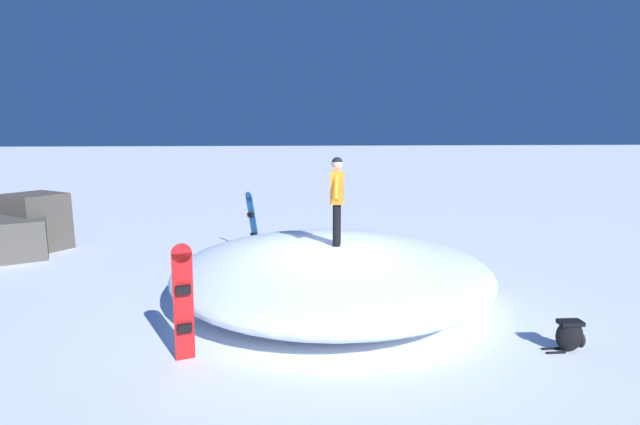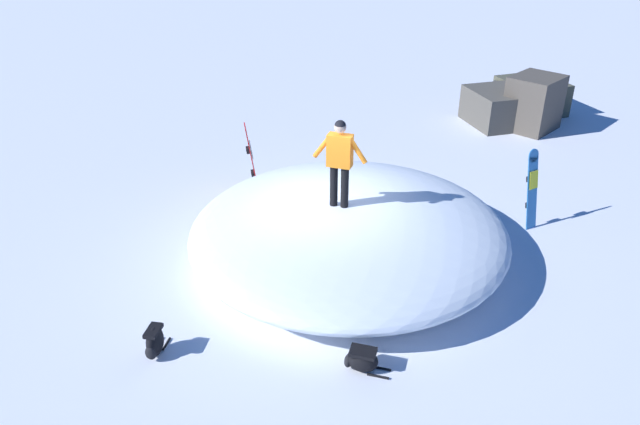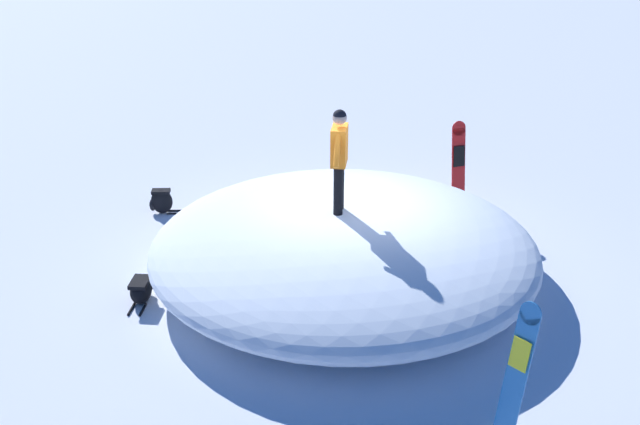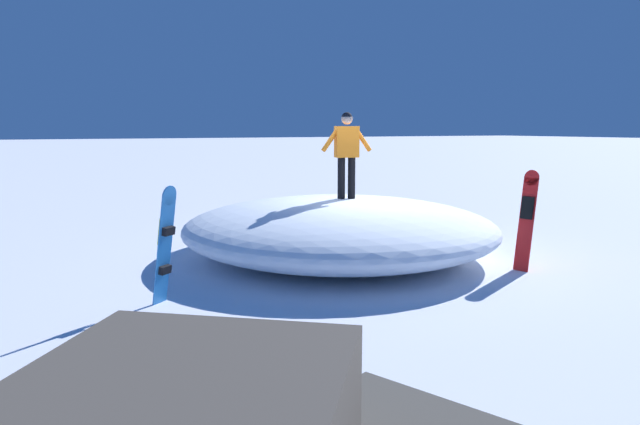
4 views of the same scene
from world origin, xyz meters
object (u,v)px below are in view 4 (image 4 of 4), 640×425
Objects in this scene: snowboarder_standing at (347,148)px; snowboard_secondary_upright at (527,219)px; backpack_far at (261,224)px; snowboard_primary_upright at (165,244)px; backpack_near at (372,213)px.

snowboarder_standing reaches higher than snowboard_secondary_upright.
snowboard_secondary_upright is 2.45× the size of backpack_far.
snowboard_primary_upright is at bearing -97.58° from snowboard_secondary_upright.
snowboarder_standing is 2.71× the size of backpack_near.
snowboard_primary_upright is 2.36× the size of backpack_far.
snowboard_secondary_upright is 5.43m from backpack_near.
snowboard_secondary_upright reaches higher than snowboard_primary_upright.
backpack_near is (-4.61, 6.11, -0.60)m from snowboard_primary_upright.
snowboard_primary_upright reaches higher than backpack_near.
snowboard_primary_upright is at bearing -53.01° from backpack_near.
backpack_far is (-5.35, -2.73, -0.69)m from snowboard_secondary_upright.
snowboard_secondary_upright is at bearing 26.98° from backpack_far.
backpack_far is (-4.58, 3.09, -0.66)m from snowboard_primary_upright.
snowboard_secondary_upright is (2.39, 2.13, -1.14)m from snowboarder_standing.
snowboarder_standing is 4.24m from backpack_near.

